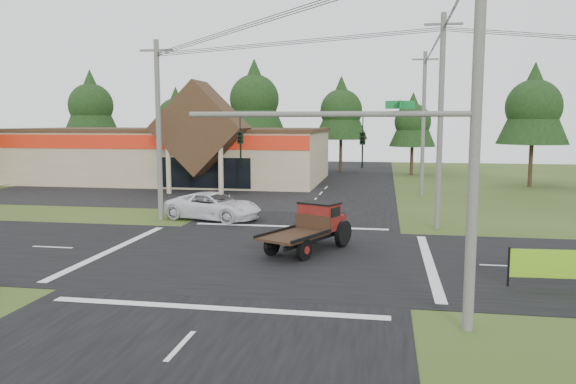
# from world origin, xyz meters

# --- Properties ---
(ground) EXTENTS (120.00, 120.00, 0.00)m
(ground) POSITION_xyz_m (0.00, 0.00, 0.00)
(ground) COLOR #314117
(ground) RESTS_ON ground
(road_ns) EXTENTS (12.00, 120.00, 0.02)m
(road_ns) POSITION_xyz_m (0.00, 0.00, 0.01)
(road_ns) COLOR black
(road_ns) RESTS_ON ground
(road_ew) EXTENTS (120.00, 12.00, 0.02)m
(road_ew) POSITION_xyz_m (0.00, 0.00, 0.01)
(road_ew) COLOR black
(road_ew) RESTS_ON ground
(parking_apron) EXTENTS (28.00, 14.00, 0.02)m
(parking_apron) POSITION_xyz_m (-14.00, 19.00, 0.01)
(parking_apron) COLOR black
(parking_apron) RESTS_ON ground
(cvs_building) EXTENTS (30.40, 18.20, 9.19)m
(cvs_building) POSITION_xyz_m (-15.70, 29.57, 2.78)
(cvs_building) COLOR tan
(cvs_building) RESTS_ON ground
(traffic_signal_mast) EXTENTS (8.12, 0.24, 7.00)m
(traffic_signal_mast) POSITION_xyz_m (5.82, -7.50, 4.43)
(traffic_signal_mast) COLOR #595651
(traffic_signal_mast) RESTS_ON ground
(utility_pole_nr) EXTENTS (2.00, 0.30, 11.00)m
(utility_pole_nr) POSITION_xyz_m (7.50, -7.50, 5.64)
(utility_pole_nr) COLOR #595651
(utility_pole_nr) RESTS_ON ground
(utility_pole_nw) EXTENTS (2.00, 0.30, 10.50)m
(utility_pole_nw) POSITION_xyz_m (-8.00, 8.00, 5.39)
(utility_pole_nw) COLOR #595651
(utility_pole_nw) RESTS_ON ground
(utility_pole_ne) EXTENTS (2.00, 0.30, 11.50)m
(utility_pole_ne) POSITION_xyz_m (8.00, 8.00, 5.89)
(utility_pole_ne) COLOR #595651
(utility_pole_ne) RESTS_ON ground
(utility_pole_n) EXTENTS (2.00, 0.30, 11.20)m
(utility_pole_n) POSITION_xyz_m (8.00, 22.00, 5.74)
(utility_pole_n) COLOR #595651
(utility_pole_n) RESTS_ON ground
(tree_row_a) EXTENTS (6.72, 6.72, 12.12)m
(tree_row_a) POSITION_xyz_m (-30.00, 40.00, 8.05)
(tree_row_a) COLOR #332316
(tree_row_a) RESTS_ON ground
(tree_row_b) EXTENTS (5.60, 5.60, 10.10)m
(tree_row_b) POSITION_xyz_m (-20.00, 42.00, 6.70)
(tree_row_b) COLOR #332316
(tree_row_b) RESTS_ON ground
(tree_row_c) EXTENTS (7.28, 7.28, 13.13)m
(tree_row_c) POSITION_xyz_m (-10.00, 41.00, 8.72)
(tree_row_c) COLOR #332316
(tree_row_c) RESTS_ON ground
(tree_row_d) EXTENTS (6.16, 6.16, 11.11)m
(tree_row_d) POSITION_xyz_m (0.00, 42.00, 7.38)
(tree_row_d) COLOR #332316
(tree_row_d) RESTS_ON ground
(tree_row_e) EXTENTS (5.04, 5.04, 9.09)m
(tree_row_e) POSITION_xyz_m (8.00, 40.00, 6.03)
(tree_row_e) COLOR #332316
(tree_row_e) RESTS_ON ground
(tree_side_ne) EXTENTS (6.16, 6.16, 11.11)m
(tree_side_ne) POSITION_xyz_m (18.00, 30.00, 7.38)
(tree_side_ne) COLOR #332316
(tree_side_ne) RESTS_ON ground
(antique_flatbed_truck) EXTENTS (3.98, 5.53, 2.17)m
(antique_flatbed_truck) POSITION_xyz_m (1.74, 1.25, 1.08)
(antique_flatbed_truck) COLOR #5B0D12
(antique_flatbed_truck) RESTS_ON ground
(roadside_banner) EXTENTS (4.17, 0.36, 1.42)m
(roadside_banner) POSITION_xyz_m (11.53, -2.80, 0.71)
(roadside_banner) COLOR #6DAA16
(roadside_banner) RESTS_ON ground
(white_pickup) EXTENTS (6.31, 4.10, 1.61)m
(white_pickup) POSITION_xyz_m (-4.92, 8.64, 0.81)
(white_pickup) COLOR white
(white_pickup) RESTS_ON ground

